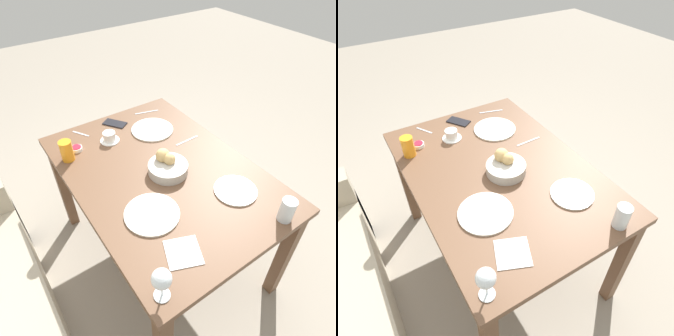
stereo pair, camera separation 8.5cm
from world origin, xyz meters
The scene contains 16 objects.
ground_plane centered at (0.00, 0.00, 0.00)m, with size 10.00×10.00×0.00m, color gray.
dining_table centered at (0.00, 0.00, 0.67)m, with size 1.35×0.93×0.78m.
bread_basket centered at (-0.03, -0.02, 0.81)m, with size 0.21×0.21×0.12m.
plate_near_left centered at (-0.35, -0.22, 0.78)m, with size 0.22×0.22×0.01m.
plate_near_right centered at (0.35, -0.17, 0.78)m, with size 0.27×0.27×0.01m.
plate_far_center centered at (-0.24, 0.21, 0.78)m, with size 0.26×0.26×0.01m.
juice_glass centered at (0.37, 0.38, 0.84)m, with size 0.07×0.07×0.12m.
water_tumbler centered at (-0.61, -0.28, 0.83)m, with size 0.07×0.07×0.12m.
wine_glass centered at (-0.59, 0.39, 0.89)m, with size 0.08×0.08×0.16m.
coffee_cup centered at (0.40, 0.11, 0.80)m, with size 0.12×0.12×0.06m.
jam_bowl_berry centered at (0.43, 0.31, 0.79)m, with size 0.07×0.07×0.03m.
fork_silver centered at (0.56, -0.26, 0.78)m, with size 0.06×0.16×0.00m.
knife_silver centered at (0.13, -0.28, 0.78)m, with size 0.02×0.17×0.00m.
spoon_coffee centered at (0.57, 0.22, 0.78)m, with size 0.11×0.07×0.00m.
napkin centered at (-0.49, 0.21, 0.78)m, with size 0.19×0.19×0.00m.
cell_phone centered at (0.55, -0.01, 0.78)m, with size 0.17×0.15×0.01m.
Camera 1 is at (-1.03, 0.67, 1.86)m, focal length 32.00 mm.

